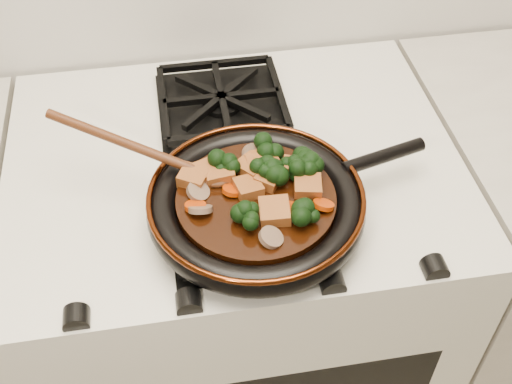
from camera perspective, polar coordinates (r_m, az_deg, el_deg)
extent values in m
cube|color=silver|center=(1.42, -1.60, -10.36)|extent=(0.76, 0.60, 0.90)
cylinder|color=black|center=(0.95, 0.00, -1.54)|extent=(0.29, 0.29, 0.01)
torus|color=black|center=(0.95, 0.00, -1.18)|extent=(0.32, 0.32, 0.04)
torus|color=#4D1F0B|center=(0.93, 0.00, -0.30)|extent=(0.32, 0.32, 0.01)
cylinder|color=black|center=(1.02, 11.26, 3.14)|extent=(0.14, 0.06, 0.02)
cylinder|color=black|center=(0.94, 0.00, -0.89)|extent=(0.23, 0.23, 0.02)
cube|color=brown|center=(0.96, -4.48, 1.75)|extent=(0.04, 0.05, 0.02)
cube|color=brown|center=(0.90, 1.67, -1.81)|extent=(0.05, 0.05, 0.03)
cube|color=brown|center=(0.94, -0.69, 0.34)|extent=(0.04, 0.05, 0.02)
cube|color=brown|center=(0.97, 0.33, 2.24)|extent=(0.04, 0.05, 0.03)
cube|color=brown|center=(0.96, -3.20, 1.69)|extent=(0.05, 0.04, 0.03)
cube|color=brown|center=(0.95, -5.58, 1.27)|extent=(0.05, 0.05, 0.03)
cube|color=brown|center=(0.98, 0.74, 2.80)|extent=(0.04, 0.04, 0.03)
cube|color=brown|center=(0.95, 1.11, 1.14)|extent=(0.05, 0.05, 0.02)
cube|color=brown|center=(0.94, 4.61, 0.47)|extent=(0.05, 0.05, 0.02)
cube|color=brown|center=(0.97, 3.47, 2.14)|extent=(0.05, 0.05, 0.02)
cube|color=brown|center=(0.96, -0.34, 2.15)|extent=(0.06, 0.06, 0.03)
cylinder|color=#A93004|center=(0.94, -2.10, 0.17)|extent=(0.03, 0.03, 0.02)
cylinder|color=#A93004|center=(0.92, 6.01, -1.13)|extent=(0.03, 0.03, 0.02)
cylinder|color=#A93004|center=(0.96, 1.81, 1.34)|extent=(0.03, 0.03, 0.02)
cylinder|color=#A93004|center=(0.91, 2.89, -1.41)|extent=(0.03, 0.03, 0.02)
cylinder|color=#A93004|center=(0.92, -5.41, -1.28)|extent=(0.03, 0.03, 0.02)
cylinder|color=brown|center=(0.91, -4.98, -1.53)|extent=(0.04, 0.04, 0.03)
cylinder|color=brown|center=(0.94, -5.17, 0.07)|extent=(0.05, 0.05, 0.02)
cylinder|color=brown|center=(0.99, -0.27, 3.36)|extent=(0.05, 0.04, 0.03)
cylinder|color=brown|center=(0.87, 1.34, -4.06)|extent=(0.04, 0.04, 0.02)
ellipsoid|color=#4B2410|center=(0.96, -3.77, 1.34)|extent=(0.07, 0.06, 0.02)
cylinder|color=#4B2410|center=(0.98, -11.09, 4.12)|extent=(0.02, 0.02, 0.27)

